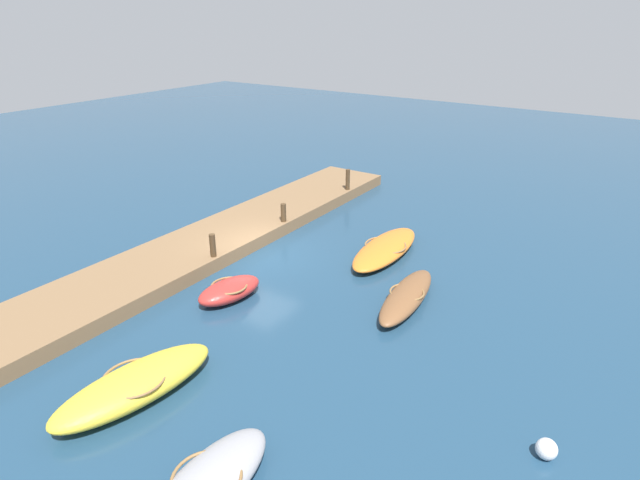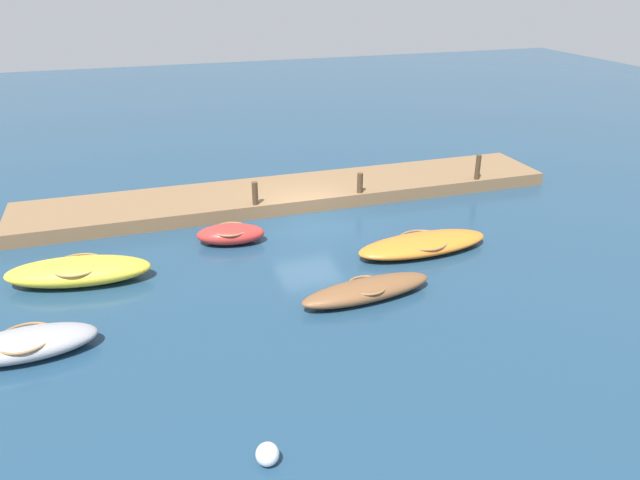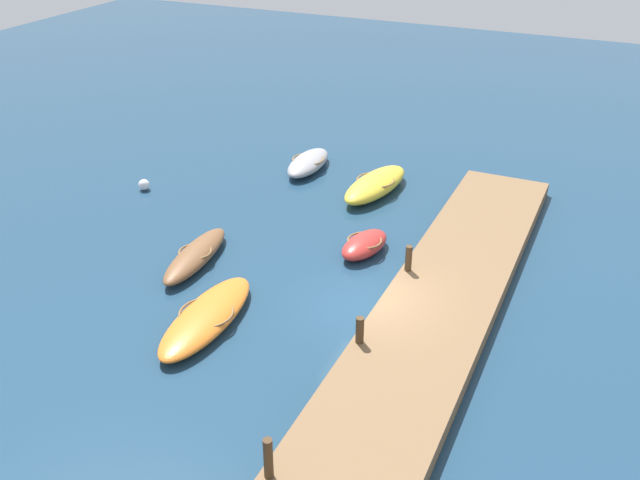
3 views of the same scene
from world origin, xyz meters
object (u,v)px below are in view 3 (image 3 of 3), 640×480
dinghy_red (364,245)px  mooring_post_west (268,458)px  marker_buoy (144,185)px  mooring_post_mid_east (409,258)px  rowboat_grey (308,163)px  motorboat_orange (207,317)px  mooring_post_mid_west (360,330)px  rowboat_yellow (375,184)px  rowboat_brown (195,255)px

dinghy_red → mooring_post_west: bearing=-158.8°
marker_buoy → dinghy_red: bearing=-96.5°
mooring_post_mid_east → rowboat_grey: bearing=43.9°
motorboat_orange → mooring_post_west: (-5.05, -4.88, 0.79)m
mooring_post_mid_west → mooring_post_mid_east: 4.38m
rowboat_grey → mooring_post_mid_east: 10.51m
rowboat_yellow → mooring_post_mid_west: mooring_post_mid_west is taller
mooring_post_mid_east → mooring_post_west: bearing=180.0°
mooring_post_west → mooring_post_mid_west: size_ratio=1.31×
dinghy_red → marker_buoy: size_ratio=5.38×
mooring_post_west → motorboat_orange: bearing=44.0°
mooring_post_mid_west → marker_buoy: bearing=61.3°
rowboat_yellow → mooring_post_mid_east: bearing=-142.3°
dinghy_red → marker_buoy: dinghy_red is taller
motorboat_orange → mooring_post_mid_east: size_ratio=5.38×
marker_buoy → motorboat_orange: bearing=-133.3°
rowboat_yellow → mooring_post_mid_west: size_ratio=5.55×
rowboat_brown → marker_buoy: bearing=45.5°
rowboat_grey → mooring_post_west: bearing=-159.9°
mooring_post_west → marker_buoy: bearing=45.7°
mooring_post_mid_west → marker_buoy: mooring_post_mid_west is taller
mooring_post_west → mooring_post_mid_west: (5.49, 0.00, -0.13)m
motorboat_orange → rowboat_yellow: (11.25, -1.32, 0.11)m
motorboat_orange → marker_buoy: 10.82m
rowboat_yellow → mooring_post_mid_east: 7.37m
rowboat_yellow → marker_buoy: rowboat_yellow is taller
motorboat_orange → marker_buoy: bearing=44.1°
rowboat_yellow → mooring_post_mid_east: (-6.43, -3.56, 0.60)m
rowboat_brown → mooring_post_mid_east: 7.53m
mooring_post_west → marker_buoy: (12.47, 12.76, -0.84)m
motorboat_orange → rowboat_grey: 12.61m
motorboat_orange → rowboat_grey: (12.38, 2.39, 0.05)m
mooring_post_mid_east → motorboat_orange: bearing=134.6°
mooring_post_west → marker_buoy: 17.86m
mooring_post_mid_east → rowboat_yellow: bearing=29.0°
rowboat_yellow → rowboat_brown: bearing=164.1°
motorboat_orange → marker_buoy: motorboat_orange is taller
mooring_post_mid_west → mooring_post_mid_east: size_ratio=0.91×
mooring_post_mid_west → mooring_post_west: bearing=180.0°
motorboat_orange → mooring_post_mid_east: 6.90m
rowboat_brown → mooring_post_west: 10.94m
rowboat_grey → rowboat_brown: size_ratio=0.82×
dinghy_red → rowboat_grey: bearing=50.6°
rowboat_grey → mooring_post_west: size_ratio=3.26×
rowboat_brown → marker_buoy: 6.99m
dinghy_red → mooring_post_west: mooring_post_west is taller
marker_buoy → rowboat_grey: bearing=-47.9°
rowboat_yellow → mooring_post_mid_west: 11.39m
dinghy_red → marker_buoy: 10.74m
motorboat_orange → marker_buoy: (7.42, 7.88, -0.05)m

